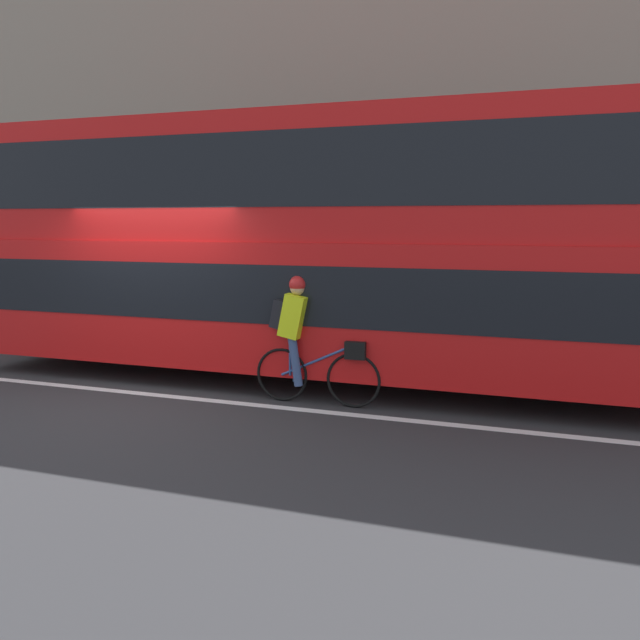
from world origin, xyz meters
TOP-DOWN VIEW (x-y plane):
  - ground_plane at (0.00, 0.00)m, footprint 80.00×80.00m
  - road_center_line at (0.00, -0.16)m, footprint 50.00×0.14m
  - sidewalk_curb at (0.00, 5.07)m, footprint 60.00×2.52m
  - building_facade at (0.00, 6.48)m, footprint 60.00×0.30m
  - bus at (1.97, 1.35)m, footprint 10.31×2.43m
  - cyclist_on_bike at (2.20, 0.14)m, footprint 1.66×0.32m
  - trash_bin at (-2.88, 4.94)m, footprint 0.50×0.50m
  - street_sign_post at (5.61, 4.93)m, footprint 0.36×0.09m

SIDE VIEW (x-z plane):
  - ground_plane at x=0.00m, z-range 0.00..0.00m
  - road_center_line at x=0.00m, z-range 0.00..0.01m
  - sidewalk_curb at x=0.00m, z-range 0.00..0.15m
  - trash_bin at x=-2.88m, z-range 0.15..1.02m
  - cyclist_on_bike at x=2.20m, z-range 0.06..1.70m
  - street_sign_post at x=5.61m, z-range 0.30..2.85m
  - bus at x=1.97m, z-range 0.21..3.91m
  - building_facade at x=0.00m, z-range 0.00..9.35m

